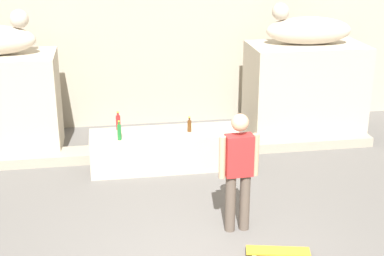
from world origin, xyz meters
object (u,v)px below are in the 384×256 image
skateboard (278,251)px  bottle_green (119,132)px  bottle_brown (189,126)px  bottle_red (118,122)px  statue_reclining_right (307,29)px  skater (239,168)px

skateboard → bottle_green: size_ratio=2.52×
bottle_brown → bottle_red: bottle_red is taller
bottle_red → bottle_green: (-0.00, -0.49, 0.00)m
statue_reclining_right → skater: 4.17m
statue_reclining_right → bottle_red: size_ratio=5.21×
statue_reclining_right → bottle_brown: bearing=32.6°
statue_reclining_right → skater: size_ratio=0.99×
bottle_brown → bottle_green: bearing=-170.4°
skater → bottle_green: (-1.49, 2.02, -0.15)m
bottle_brown → bottle_green: size_ratio=0.81×
skateboard → bottle_brown: size_ratio=3.12×
statue_reclining_right → bottle_brown: 3.00m
statue_reclining_right → skater: (-2.10, -3.40, -1.17)m
bottle_brown → bottle_green: 1.20m
skater → bottle_brown: bearing=95.5°
skateboard → bottle_red: (-1.85, 3.23, 0.70)m
skateboard → bottle_red: 3.79m
skater → bottle_brown: size_ratio=6.32×
bottle_red → skateboard: bearing=-60.3°
bottle_red → bottle_green: bottle_green is taller
statue_reclining_right → bottle_green: 4.07m
bottle_red → skater: bearing=-59.4°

